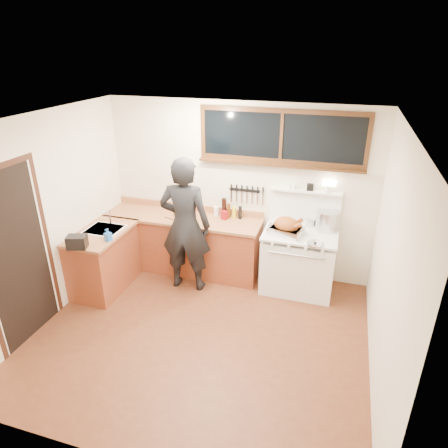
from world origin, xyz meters
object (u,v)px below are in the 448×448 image
(cutting_board, at_px, (179,214))
(roast_turkey, at_px, (287,227))
(vintage_stove, at_px, (298,260))
(man, at_px, (185,226))

(cutting_board, bearing_deg, roast_turkey, -3.64)
(vintage_stove, bearing_deg, man, -164.81)
(vintage_stove, relative_size, roast_turkey, 3.14)
(vintage_stove, distance_m, man, 1.70)
(vintage_stove, distance_m, roast_turkey, 0.58)
(vintage_stove, height_order, roast_turkey, vintage_stove)
(man, height_order, roast_turkey, man)
(man, xyz_separation_m, cutting_board, (-0.28, 0.43, -0.03))
(vintage_stove, height_order, man, man)
(man, relative_size, roast_turkey, 3.88)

